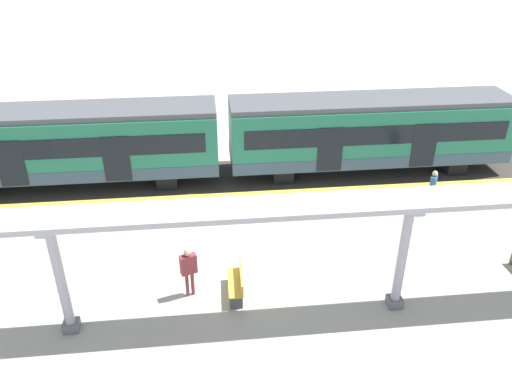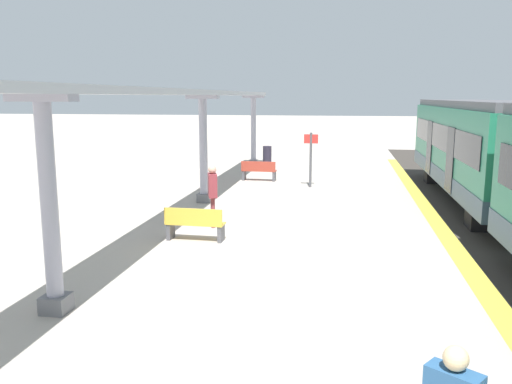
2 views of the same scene
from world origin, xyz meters
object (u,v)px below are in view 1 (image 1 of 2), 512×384
at_px(passenger_waiting_near_edge, 433,184).
at_px(passenger_by_the_benches, 189,267).
at_px(train_far_carriage, 369,133).
at_px(canopy_pillar_third, 402,256).
at_px(train_near_carriage, 70,146).
at_px(canopy_pillar_second, 60,279).
at_px(bench_mid_platform, 237,282).

relative_size(passenger_waiting_near_edge, passenger_by_the_benches, 0.91).
height_order(train_far_carriage, passenger_waiting_near_edge, train_far_carriage).
height_order(canopy_pillar_third, passenger_by_the_benches, canopy_pillar_third).
bearing_deg(train_near_carriage, passenger_by_the_benches, 32.07).
xyz_separation_m(train_far_carriage, passenger_waiting_near_edge, (3.57, 1.65, -0.83)).
xyz_separation_m(train_near_carriage, passenger_waiting_near_edge, (3.57, 14.84, -0.83)).
height_order(train_near_carriage, passenger_waiting_near_edge, train_near_carriage).
bearing_deg(canopy_pillar_third, canopy_pillar_second, -90.00).
bearing_deg(passenger_waiting_near_edge, canopy_pillar_second, -66.49).
distance_m(train_far_carriage, passenger_waiting_near_edge, 4.02).
bearing_deg(passenger_by_the_benches, train_near_carriage, -147.93).
distance_m(bench_mid_platform, passenger_waiting_near_edge, 9.51).
xyz_separation_m(canopy_pillar_second, canopy_pillar_third, (0.00, 9.62, 0.00)).
distance_m(train_far_carriage, canopy_pillar_second, 14.79).
bearing_deg(passenger_waiting_near_edge, train_far_carriage, -155.19).
xyz_separation_m(passenger_waiting_near_edge, passenger_by_the_benches, (4.55, -9.75, 0.10)).
height_order(canopy_pillar_second, passenger_waiting_near_edge, canopy_pillar_second).
distance_m(bench_mid_platform, passenger_by_the_benches, 1.62).
relative_size(train_near_carriage, canopy_pillar_second, 3.45).
distance_m(train_near_carriage, canopy_pillar_second, 9.44).
distance_m(train_near_carriage, bench_mid_platform, 10.61).
relative_size(canopy_pillar_second, passenger_by_the_benches, 2.09).
height_order(train_near_carriage, canopy_pillar_second, canopy_pillar_second).
height_order(passenger_waiting_near_edge, passenger_by_the_benches, passenger_by_the_benches).
xyz_separation_m(train_near_carriage, canopy_pillar_third, (9.29, 11.30, 0.03)).
height_order(bench_mid_platform, passenger_waiting_near_edge, passenger_waiting_near_edge).
relative_size(train_near_carriage, passenger_waiting_near_edge, 7.91).
distance_m(train_near_carriage, canopy_pillar_third, 14.63).
height_order(canopy_pillar_third, passenger_waiting_near_edge, canopy_pillar_third).
bearing_deg(train_far_carriage, train_near_carriage, -90.00).
relative_size(canopy_pillar_third, bench_mid_platform, 2.42).
bearing_deg(passenger_waiting_near_edge, train_near_carriage, -103.52).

